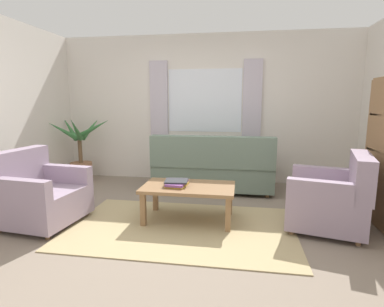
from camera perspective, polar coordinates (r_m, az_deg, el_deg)
The scene contains 10 objects.
ground_plane at distance 3.62m, azimuth -2.01°, elevation -13.72°, with size 6.24×6.24×0.00m, color gray.
wall_back at distance 5.56m, azimuth 2.46°, elevation 8.31°, with size 5.32×0.12×2.60m, color silver.
window_with_curtains at distance 5.47m, azimuth 2.37°, elevation 9.85°, with size 1.98×0.07×1.40m.
area_rug at distance 3.62m, azimuth -2.01°, elevation -13.64°, with size 2.56×1.60×0.01m, color tan.
couch at distance 4.94m, azimuth 3.96°, elevation -2.80°, with size 1.90×0.82×0.92m.
armchair_left at distance 4.05m, azimuth -26.80°, elevation -6.89°, with size 0.90×0.92×0.88m.
armchair_right at distance 3.82m, azimuth 24.77°, elevation -7.73°, with size 1.00×1.01×0.88m.
coffee_table at distance 3.70m, azimuth -0.65°, elevation -6.90°, with size 1.10×0.64×0.44m.
book_stack_on_table at distance 3.68m, azimuth -2.86°, elevation -5.53°, with size 0.29×0.33×0.07m.
potted_plant at distance 5.85m, azimuth -20.13°, elevation -0.46°, with size 1.14×1.09×1.21m.
Camera 1 is at (0.65, -3.26, 1.45)m, focal length 28.46 mm.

